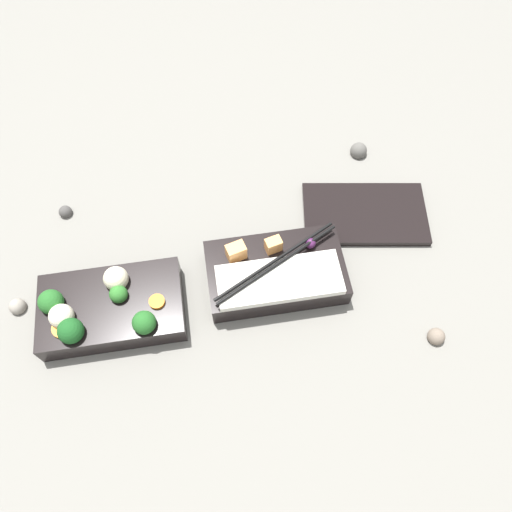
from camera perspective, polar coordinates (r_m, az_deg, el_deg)
ground_plane at (r=0.79m, az=-7.58°, el=-5.29°), size 3.00×3.00×0.00m
bento_tray_vegetable at (r=0.78m, az=-16.55°, el=-5.96°), size 0.21×0.12×0.07m
bento_tray_rice at (r=0.77m, az=2.27°, el=-1.93°), size 0.21×0.12×0.07m
bento_lid at (r=0.87m, az=12.30°, el=4.73°), size 0.22×0.15×0.01m
pebble_0 at (r=0.95m, az=11.64°, el=11.69°), size 0.03×0.03×0.03m
pebble_1 at (r=0.80m, az=19.89°, el=-8.65°), size 0.03×0.03×0.03m
pebble_2 at (r=0.85m, az=-25.59°, el=-5.22°), size 0.03×0.03×0.03m
pebble_3 at (r=0.91m, az=-20.93°, el=4.73°), size 0.02×0.02×0.02m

